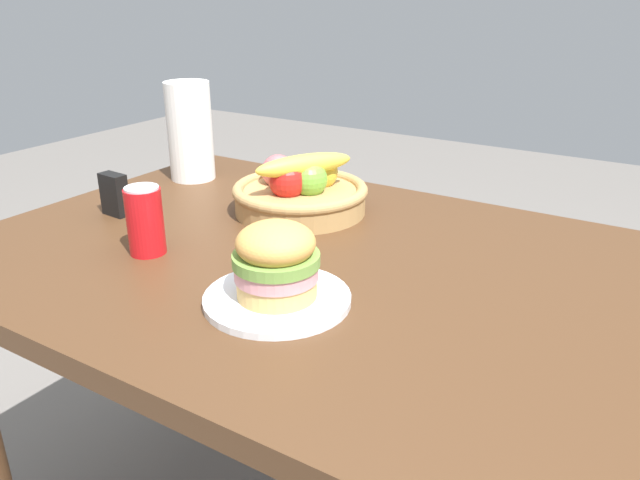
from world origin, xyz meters
name	(u,v)px	position (x,y,z in m)	size (l,w,h in m)	color
dining_table	(336,311)	(0.00, 0.00, 0.65)	(1.40, 0.90, 0.75)	#4C301C
plate	(276,298)	(0.00, -0.18, 0.76)	(0.23, 0.23, 0.01)	white
sandwich	(275,260)	(0.00, -0.18, 0.82)	(0.13, 0.13, 0.12)	#DBAD60
soda_can	(145,221)	(-0.31, -0.15, 0.81)	(0.07, 0.07, 0.13)	red
fruit_basket	(300,191)	(-0.20, 0.18, 0.80)	(0.29, 0.29, 0.14)	tan
paper_towel_roll	(190,131)	(-0.57, 0.25, 0.87)	(0.11, 0.11, 0.24)	white
napkin_holder	(114,195)	(-0.52, -0.04, 0.80)	(0.06, 0.03, 0.09)	black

